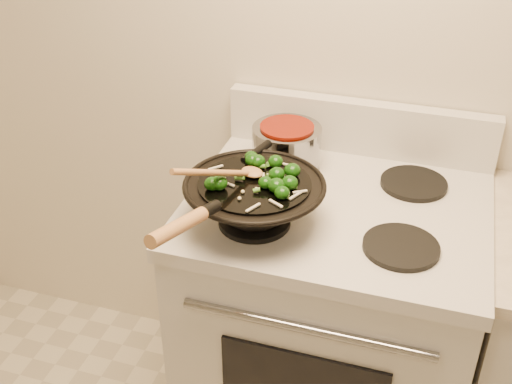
% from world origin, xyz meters
% --- Properties ---
extents(stove, '(0.78, 0.67, 1.08)m').
position_xyz_m(stove, '(-0.25, 1.17, 0.47)').
color(stove, silver).
rests_on(stove, ground).
extents(wok, '(0.35, 0.57, 0.20)m').
position_xyz_m(wok, '(-0.43, 1.02, 0.99)').
color(wok, black).
rests_on(wok, stove).
extents(stirfry, '(0.26, 0.25, 0.04)m').
position_xyz_m(stirfry, '(-0.41, 1.04, 1.05)').
color(stirfry, '#0F3908').
rests_on(stirfry, wok).
extents(wooden_spoon, '(0.16, 0.25, 0.11)m').
position_xyz_m(wooden_spoon, '(-0.48, 0.99, 1.08)').
color(wooden_spoon, '#AD7744').
rests_on(wooden_spoon, wok).
extents(saucepan, '(0.19, 0.31, 0.11)m').
position_xyz_m(saucepan, '(-0.43, 1.32, 0.99)').
color(saucepan, gray).
rests_on(saucepan, stove).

